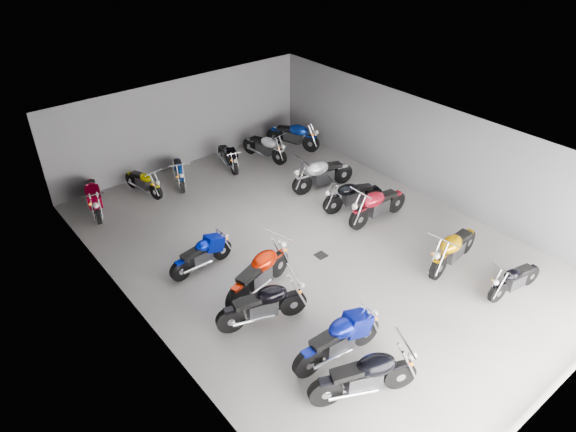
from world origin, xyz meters
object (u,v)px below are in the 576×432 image
motorcycle_left_e (202,254)px  motorcycle_back_e (265,147)px  motorcycle_right_d (377,205)px  motorcycle_right_f (322,174)px  motorcycle_back_b (144,182)px  drain_grate (321,255)px  motorcycle_left_c (263,305)px  motorcycle_right_b (453,249)px  motorcycle_right_a (515,279)px  motorcycle_back_d (228,156)px  motorcycle_left_b (339,339)px  motorcycle_left_d (259,273)px  motorcycle_right_e (353,195)px  motorcycle_back_f (294,135)px  motorcycle_back_c (179,172)px  motorcycle_back_a (94,196)px  motorcycle_left_a (365,376)px

motorcycle_left_e → motorcycle_back_e: 6.81m
motorcycle_left_e → motorcycle_right_d: bearing=72.3°
motorcycle_right_f → motorcycle_back_b: motorcycle_right_f is taller
drain_grate → motorcycle_left_c: (-2.83, -1.07, 0.53)m
motorcycle_right_d → motorcycle_left_e: bearing=78.0°
drain_grate → motorcycle_right_b: bearing=-46.0°
drain_grate → motorcycle_left_e: motorcycle_left_e is taller
motorcycle_right_b → motorcycle_right_f: bearing=-8.7°
motorcycle_right_a → motorcycle_right_d: motorcycle_right_d is taller
motorcycle_right_d → motorcycle_back_b: motorcycle_right_d is taller
motorcycle_right_a → motorcycle_back_e: (-0.29, 10.11, 0.06)m
motorcycle_right_d → motorcycle_back_d: (-1.59, 5.89, -0.11)m
motorcycle_right_d → motorcycle_back_e: 5.59m
motorcycle_left_b → motorcycle_left_d: bearing=-174.7°
motorcycle_right_f → motorcycle_back_e: bearing=12.8°
drain_grate → motorcycle_right_d: (2.57, 0.27, 0.55)m
motorcycle_right_e → motorcycle_back_f: 4.93m
motorcycle_left_b → motorcycle_left_e: 4.66m
motorcycle_left_b → motorcycle_back_c: motorcycle_left_b is taller
motorcycle_left_b → motorcycle_right_f: bearing=145.5°
motorcycle_back_c → motorcycle_back_a: bearing=21.1°
motorcycle_left_b → motorcycle_right_d: size_ratio=1.00×
motorcycle_back_b → motorcycle_back_d: bearing=164.3°
motorcycle_left_a → motorcycle_right_f: (5.09, 6.86, 0.01)m
motorcycle_right_f → motorcycle_back_e: (-0.15, 3.04, -0.06)m
motorcycle_right_d → motorcycle_back_c: (-3.57, 5.95, -0.10)m
motorcycle_left_c → motorcycle_back_d: motorcycle_left_c is taller
drain_grate → motorcycle_back_f: size_ratio=0.15×
motorcycle_right_f → motorcycle_back_b: size_ratio=1.28×
motorcycle_right_d → motorcycle_right_f: motorcycle_right_f is taller
motorcycle_right_b → motorcycle_left_a: bearing=99.0°
motorcycle_left_b → motorcycle_right_a: bearing=80.9°
motorcycle_left_a → motorcycle_right_b: motorcycle_left_a is taller
motorcycle_left_d → motorcycle_back_a: bearing=-179.1°
motorcycle_right_b → motorcycle_left_c: bearing=66.8°
motorcycle_left_c → motorcycle_back_e: 8.71m
motorcycle_left_c → motorcycle_back_b: (0.54, 7.44, -0.10)m
motorcycle_left_a → motorcycle_back_a: motorcycle_left_a is taller
drain_grate → motorcycle_back_a: 7.49m
motorcycle_right_a → motorcycle_right_f: 7.07m
motorcycle_back_f → motorcycle_left_a: bearing=33.0°
drain_grate → motorcycle_back_a: size_ratio=0.14×
motorcycle_back_f → motorcycle_back_e: bearing=-21.2°
motorcycle_left_d → motorcycle_right_e: bearing=91.3°
motorcycle_left_a → motorcycle_back_a: bearing=-147.7°
motorcycle_right_b → motorcycle_back_c: size_ratio=1.27×
motorcycle_right_a → motorcycle_back_f: (1.18, 10.19, 0.10)m
motorcycle_back_b → motorcycle_left_d: bearing=78.2°
motorcycle_left_b → motorcycle_right_b: 4.72m
motorcycle_right_e → motorcycle_right_f: motorcycle_right_f is taller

